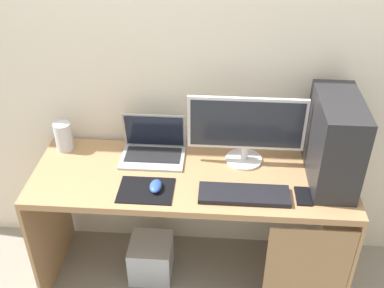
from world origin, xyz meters
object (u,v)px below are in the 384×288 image
(monitor, at_px, (246,129))
(laptop, at_px, (153,148))
(speaker, at_px, (64,136))
(keyboard, at_px, (244,195))
(pc_tower, at_px, (334,141))
(mouse_left, at_px, (156,186))
(cell_phone, at_px, (303,196))
(subwoofer, at_px, (151,258))

(monitor, relative_size, laptop, 1.77)
(monitor, height_order, speaker, monitor)
(keyboard, bearing_deg, monitor, 88.89)
(speaker, bearing_deg, pc_tower, -6.67)
(monitor, distance_m, laptop, 0.49)
(laptop, bearing_deg, monitor, -2.66)
(mouse_left, bearing_deg, speaker, 149.61)
(speaker, relative_size, cell_phone, 1.19)
(pc_tower, distance_m, cell_phone, 0.29)
(mouse_left, xyz_separation_m, cell_phone, (0.69, -0.00, -0.02))
(monitor, relative_size, mouse_left, 6.00)
(pc_tower, bearing_deg, monitor, 164.80)
(speaker, height_order, mouse_left, speaker)
(pc_tower, height_order, monitor, pc_tower)
(speaker, bearing_deg, monitor, -2.93)
(speaker, bearing_deg, mouse_left, -30.39)
(laptop, bearing_deg, mouse_left, -79.97)
(pc_tower, height_order, laptop, pc_tower)
(laptop, relative_size, mouse_left, 3.39)
(pc_tower, distance_m, speaker, 1.36)
(keyboard, distance_m, subwoofer, 0.80)
(laptop, relative_size, cell_phone, 2.51)
(keyboard, bearing_deg, subwoofer, 162.96)
(mouse_left, bearing_deg, subwoofer, 119.04)
(speaker, distance_m, mouse_left, 0.61)
(pc_tower, distance_m, keyboard, 0.49)
(monitor, height_order, mouse_left, monitor)
(pc_tower, distance_m, laptop, 0.90)
(monitor, xyz_separation_m, cell_phone, (0.27, -0.27, -0.19))
(pc_tower, relative_size, cell_phone, 3.27)
(speaker, distance_m, subwoofer, 0.84)
(pc_tower, height_order, mouse_left, pc_tower)
(keyboard, xyz_separation_m, subwoofer, (-0.48, 0.15, -0.62))
(monitor, bearing_deg, subwoofer, -164.87)
(laptop, distance_m, mouse_left, 0.29)
(pc_tower, xyz_separation_m, cell_phone, (-0.14, -0.16, -0.21))
(monitor, relative_size, subwoofer, 2.47)
(laptop, bearing_deg, keyboard, -33.17)
(keyboard, relative_size, mouse_left, 4.38)
(monitor, distance_m, keyboard, 0.34)
(laptop, height_order, keyboard, laptop)
(laptop, xyz_separation_m, keyboard, (0.46, -0.30, -0.03))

